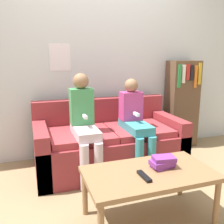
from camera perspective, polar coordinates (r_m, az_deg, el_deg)
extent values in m
plane|color=#937A56|center=(2.62, 2.85, -16.56)|extent=(10.00, 10.00, 0.00)
cube|color=silver|center=(3.26, -3.71, 13.09)|extent=(8.00, 0.06, 2.60)
cube|color=silver|center=(3.14, -11.84, 12.17)|extent=(0.25, 0.00, 0.32)
cube|color=maroon|center=(2.95, -0.63, -8.74)|extent=(1.67, 0.82, 0.40)
cube|color=maroon|center=(3.14, -2.57, -0.08)|extent=(1.67, 0.14, 0.36)
cube|color=maroon|center=(2.79, -15.85, -8.75)|extent=(0.14, 0.82, 0.56)
cube|color=maroon|center=(3.23, 12.41, -5.61)|extent=(0.14, 0.82, 0.56)
cube|color=#A1343A|center=(2.76, -7.21, -5.22)|extent=(0.67, 0.66, 0.07)
cube|color=#A1343A|center=(2.96, 5.88, -3.91)|extent=(0.67, 0.66, 0.07)
cube|color=#8E6642|center=(1.99, 8.50, -13.78)|extent=(0.99, 0.55, 0.04)
cylinder|color=#8E6642|center=(2.16, 22.80, -18.72)|extent=(0.04, 0.04, 0.38)
cylinder|color=#8E6642|center=(2.15, -6.22, -17.91)|extent=(0.04, 0.04, 0.38)
cylinder|color=#8E6642|center=(2.48, 15.50, -13.89)|extent=(0.04, 0.04, 0.38)
cylinder|color=silver|center=(2.46, -6.28, -12.57)|extent=(0.09, 0.09, 0.47)
cylinder|color=silver|center=(2.49, -3.05, -12.17)|extent=(0.09, 0.09, 0.47)
cube|color=silver|center=(2.61, -6.18, -4.42)|extent=(0.23, 0.51, 0.09)
cube|color=#429356|center=(2.68, -6.99, 1.29)|extent=(0.24, 0.16, 0.38)
sphere|color=#8C6647|center=(2.64, -7.15, 7.03)|extent=(0.17, 0.17, 0.17)
cube|color=white|center=(2.56, -6.24, -1.03)|extent=(0.03, 0.12, 0.03)
cylinder|color=teal|center=(2.62, 6.25, -10.83)|extent=(0.09, 0.09, 0.47)
cylinder|color=teal|center=(2.68, 9.01, -10.37)|extent=(0.09, 0.09, 0.47)
cube|color=teal|center=(2.78, 5.43, -3.29)|extent=(0.23, 0.51, 0.09)
cube|color=#B73D7F|center=(2.86, 4.34, 1.42)|extent=(0.24, 0.16, 0.32)
sphere|color=#8C6647|center=(2.82, 4.42, 6.07)|extent=(0.15, 0.15, 0.15)
cube|color=white|center=(2.74, 5.54, -0.48)|extent=(0.03, 0.12, 0.03)
cube|color=black|center=(1.89, 7.36, -14.35)|extent=(0.05, 0.17, 0.02)
cube|color=#7A3389|center=(2.06, 11.47, -12.00)|extent=(0.19, 0.14, 0.02)
cube|color=#7A3389|center=(2.04, 11.41, -11.32)|extent=(0.19, 0.13, 0.04)
cube|color=#7A3389|center=(2.04, 11.79, -10.36)|extent=(0.18, 0.14, 0.03)
cube|color=brown|center=(3.67, 15.64, 1.72)|extent=(0.42, 0.26, 1.21)
cube|color=#2D8442|center=(3.41, 15.15, 7.95)|extent=(0.04, 0.02, 0.30)
cube|color=silver|center=(3.45, 16.06, 8.35)|extent=(0.05, 0.02, 0.24)
cube|color=red|center=(3.48, 16.96, 8.73)|extent=(0.05, 0.02, 0.20)
cube|color=black|center=(3.52, 17.79, 8.50)|extent=(0.05, 0.02, 0.20)
cube|color=orange|center=(3.56, 18.56, 7.66)|extent=(0.04, 0.02, 0.30)
cube|color=gold|center=(3.60, 19.42, 8.25)|extent=(0.04, 0.02, 0.29)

